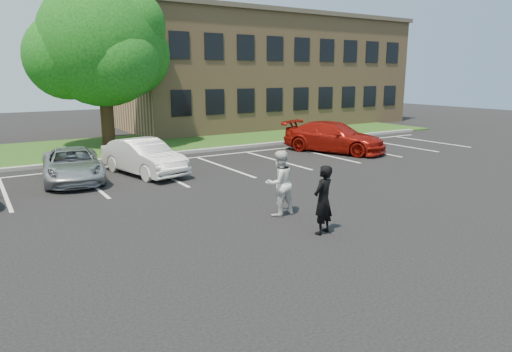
{
  "coord_description": "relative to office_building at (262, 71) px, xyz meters",
  "views": [
    {
      "loc": [
        -6.43,
        -9.09,
        3.93
      ],
      "look_at": [
        0.0,
        1.0,
        1.25
      ],
      "focal_mm": 32.0,
      "sensor_mm": 36.0,
      "label": 1
    }
  ],
  "objects": [
    {
      "name": "man_white_shirt",
      "position": [
        -13.18,
        -20.92,
        -3.23
      ],
      "size": [
        0.93,
        0.74,
        1.86
      ],
      "primitive_type": "imported",
      "rotation": [
        0.0,
        0.0,
        3.18
      ],
      "color": "silver",
      "rests_on": "ground"
    },
    {
      "name": "office_building",
      "position": [
        0.0,
        0.0,
        0.0
      ],
      "size": [
        22.4,
        10.4,
        8.3
      ],
      "color": "#9A7850",
      "rests_on": "ground"
    },
    {
      "name": "car_red_compact",
      "position": [
        -4.54,
        -13.63,
        -3.39
      ],
      "size": [
        4.11,
        5.71,
        1.54
      ],
      "primitive_type": "imported",
      "rotation": [
        0.0,
        0.0,
        0.42
      ],
      "color": "#96130A",
      "rests_on": "ground"
    },
    {
      "name": "man_black_suit",
      "position": [
        -13.15,
        -22.77,
        -3.28
      ],
      "size": [
        0.74,
        0.6,
        1.75
      ],
      "primitive_type": "imported",
      "rotation": [
        0.0,
        0.0,
        3.46
      ],
      "color": "black",
      "rests_on": "ground"
    },
    {
      "name": "ground_plane",
      "position": [
        -14.0,
        -21.99,
        -4.16
      ],
      "size": [
        90.0,
        90.0,
        0.0
      ],
      "primitive_type": "plane",
      "color": "black",
      "rests_on": "ground"
    },
    {
      "name": "curb",
      "position": [
        -14.0,
        -9.99,
        -4.08
      ],
      "size": [
        40.0,
        0.3,
        0.15
      ],
      "primitive_type": "cube",
      "color": "gray",
      "rests_on": "ground"
    },
    {
      "name": "grass_strip",
      "position": [
        -14.0,
        -5.99,
        -4.12
      ],
      "size": [
        44.0,
        8.0,
        0.08
      ],
      "primitive_type": "cube",
      "color": "#19400F",
      "rests_on": "ground"
    },
    {
      "name": "stall_lines",
      "position": [
        -12.6,
        -13.04,
        -4.15
      ],
      "size": [
        34.0,
        5.36,
        0.01
      ],
      "color": "silver",
      "rests_on": "ground"
    },
    {
      "name": "car_white_sedan",
      "position": [
        -14.59,
        -13.6,
        -3.45
      ],
      "size": [
        2.41,
        4.5,
        1.41
      ],
      "primitive_type": "imported",
      "rotation": [
        0.0,
        0.0,
        0.23
      ],
      "color": "silver",
      "rests_on": "ground"
    },
    {
      "name": "car_silver_minivan",
      "position": [
        -17.24,
        -13.31,
        -3.55
      ],
      "size": [
        2.61,
        4.64,
        1.22
      ],
      "primitive_type": "imported",
      "rotation": [
        0.0,
        0.0,
        -0.14
      ],
      "color": "#A5A8AD",
      "rests_on": "ground"
    },
    {
      "name": "tree",
      "position": [
        -13.77,
        -5.56,
        1.19
      ],
      "size": [
        7.8,
        7.2,
        8.8
      ],
      "color": "black",
      "rests_on": "ground"
    }
  ]
}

